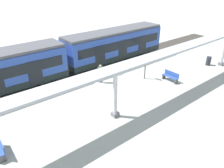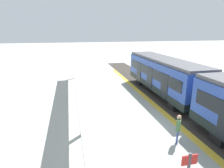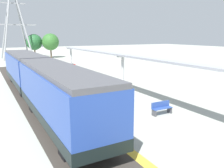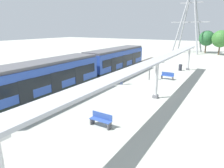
# 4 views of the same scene
# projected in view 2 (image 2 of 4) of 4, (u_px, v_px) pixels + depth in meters

# --- Properties ---
(ground_plane) EXTENTS (176.00, 176.00, 0.00)m
(ground_plane) POSITION_uv_depth(u_px,v_px,m) (132.00, 128.00, 11.96)
(ground_plane) COLOR #A8AB9F
(tactile_edge_strip) EXTENTS (0.50, 36.23, 0.01)m
(tactile_edge_strip) POSITION_uv_depth(u_px,v_px,m) (175.00, 123.00, 12.61)
(tactile_edge_strip) COLOR yellow
(tactile_edge_strip) RESTS_ON ground
(trackbed) EXTENTS (3.20, 48.23, 0.01)m
(trackbed) POSITION_uv_depth(u_px,v_px,m) (200.00, 120.00, 13.01)
(trackbed) COLOR #38332D
(trackbed) RESTS_ON ground
(train_near_carriage) EXTENTS (2.65, 11.37, 3.48)m
(train_near_carriage) POSITION_uv_depth(u_px,v_px,m) (163.00, 76.00, 17.85)
(train_near_carriage) COLOR #2948A2
(train_near_carriage) RESTS_ON ground
(canopy_pillar_nearest) EXTENTS (1.10, 0.44, 3.36)m
(canopy_pillar_nearest) POSITION_uv_depth(u_px,v_px,m) (76.00, 65.00, 24.16)
(canopy_pillar_nearest) COLOR slate
(canopy_pillar_nearest) RESTS_ON ground
(canopy_pillar_second) EXTENTS (1.10, 0.44, 3.36)m
(canopy_pillar_second) POSITION_uv_depth(u_px,v_px,m) (86.00, 106.00, 11.01)
(canopy_pillar_second) COLOR slate
(canopy_pillar_second) RESTS_ON ground
(canopy_beam) EXTENTS (1.20, 29.27, 0.16)m
(canopy_beam) POSITION_uv_depth(u_px,v_px,m) (85.00, 78.00, 10.33)
(canopy_beam) COLOR #A8AAB2
(canopy_beam) RESTS_ON canopy_pillar_nearest
(bench_near_end) EXTENTS (1.51, 0.48, 0.86)m
(bench_near_end) POSITION_uv_depth(u_px,v_px,m) (92.00, 90.00, 18.12)
(bench_near_end) COLOR #2F4C99
(bench_near_end) RESTS_ON ground
(passenger_waiting_near_edge) EXTENTS (0.45, 0.52, 1.68)m
(passenger_waiting_near_edge) POSITION_uv_depth(u_px,v_px,m) (178.00, 126.00, 10.06)
(passenger_waiting_near_edge) COLOR #3B4F8B
(passenger_waiting_near_edge) RESTS_ON ground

